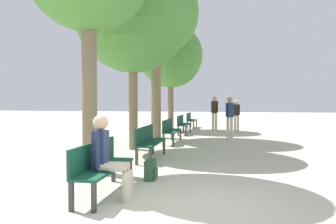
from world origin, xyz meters
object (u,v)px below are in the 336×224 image
object	(u,v)px
pedestrian_far	(237,113)
bench_row_0	(100,163)
bench_row_4	(191,119)
tree_row_1	(133,15)
bench_row_3	(183,123)
pedestrian_mid	(215,111)
bench_row_1	(148,140)
pedestrian_near	(230,114)
backpack	(151,170)
bench_row_2	(170,129)
tree_row_2	(156,14)
person_seated	(108,155)
tree_row_3	(171,56)

from	to	relation	value
pedestrian_far	bench_row_0	bearing A→B (deg)	-101.99
bench_row_4	tree_row_1	world-z (taller)	tree_row_1
bench_row_3	pedestrian_mid	xyz separation A→B (m)	(1.37, 2.10, 0.49)
bench_row_1	bench_row_4	distance (m)	9.86
bench_row_1	pedestrian_near	world-z (taller)	pedestrian_near
bench_row_4	pedestrian_far	bearing A→B (deg)	-31.15
backpack	bench_row_2	bearing A→B (deg)	96.03
backpack	pedestrian_mid	distance (m)	10.91
tree_row_2	backpack	distance (m)	8.71
bench_row_3	bench_row_4	bearing A→B (deg)	90.00
tree_row_2	tree_row_1	bearing A→B (deg)	-90.00
bench_row_1	pedestrian_mid	bearing A→B (deg)	81.02
tree_row_1	pedestrian_near	xyz separation A→B (m)	(3.00, 3.72, -3.21)
tree_row_2	person_seated	xyz separation A→B (m)	(1.10, -8.42, -4.37)
bench_row_2	tree_row_3	world-z (taller)	tree_row_3
bench_row_4	backpack	size ratio (longest dim) A/B	4.65
bench_row_1	tree_row_2	distance (m)	6.74
person_seated	backpack	xyz separation A→B (m)	(0.36, 1.34, -0.51)
pedestrian_near	person_seated	bearing A→B (deg)	-102.08
person_seated	backpack	world-z (taller)	person_seated
bench_row_3	pedestrian_far	size ratio (longest dim) A/B	1.14
bench_row_4	pedestrian_mid	world-z (taller)	pedestrian_mid
bench_row_2	backpack	xyz separation A→B (m)	(0.58, -5.47, -0.32)
bench_row_3	pedestrian_mid	size ratio (longest dim) A/B	1.01
bench_row_0	person_seated	world-z (taller)	person_seated
bench_row_1	backpack	bearing A→B (deg)	-75.16
bench_row_4	tree_row_3	size ratio (longest dim) A/B	0.32
pedestrian_near	pedestrian_mid	world-z (taller)	pedestrian_mid
bench_row_3	bench_row_4	world-z (taller)	same
bench_row_0	pedestrian_near	bearing A→B (deg)	76.19
bench_row_2	tree_row_2	bearing A→B (deg)	118.73
bench_row_1	tree_row_1	bearing A→B (deg)	118.88
bench_row_1	backpack	world-z (taller)	bench_row_1
pedestrian_mid	tree_row_3	bearing A→B (deg)	-174.30
bench_row_4	bench_row_0	bearing A→B (deg)	-90.00
tree_row_3	bench_row_1	bearing A→B (deg)	-84.03
bench_row_0	bench_row_4	size ratio (longest dim) A/B	1.00
tree_row_1	pedestrian_far	size ratio (longest dim) A/B	3.84
bench_row_1	pedestrian_near	bearing A→B (deg)	68.32
backpack	pedestrian_mid	size ratio (longest dim) A/B	0.22
bench_row_4	pedestrian_mid	distance (m)	1.88
bench_row_2	tree_row_3	bearing A→B (deg)	99.71
tree_row_1	pedestrian_mid	size ratio (longest dim) A/B	3.41
bench_row_4	pedestrian_mid	xyz separation A→B (m)	(1.37, -1.19, 0.49)
person_seated	pedestrian_far	distance (m)	12.10
pedestrian_far	pedestrian_near	bearing A→B (deg)	-96.71
tree_row_1	tree_row_2	world-z (taller)	tree_row_2
bench_row_0	tree_row_2	xyz separation A→B (m)	(-0.88, 8.18, 4.55)
tree_row_2	pedestrian_mid	world-z (taller)	tree_row_2
tree_row_1	backpack	xyz separation A→B (m)	(1.46, -3.78, -3.98)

